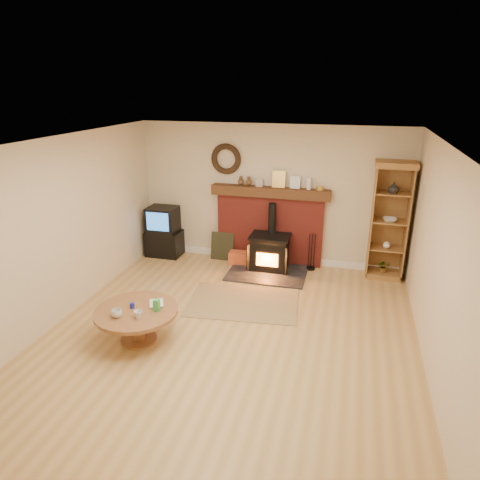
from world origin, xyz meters
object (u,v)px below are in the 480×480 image
(tv_unit, at_px, (164,232))
(curio_cabinet, at_px, (389,221))
(wood_stove, at_px, (269,254))
(coffee_table, at_px, (137,316))

(tv_unit, height_order, curio_cabinet, curio_cabinet)
(wood_stove, relative_size, curio_cabinet, 0.68)
(coffee_table, bearing_deg, curio_cabinet, 42.71)
(wood_stove, xyz_separation_m, coffee_table, (-1.24, -2.73, 0.05))
(tv_unit, xyz_separation_m, curio_cabinet, (4.21, 0.09, 0.56))
(wood_stove, relative_size, tv_unit, 1.41)
(wood_stove, height_order, tv_unit, wood_stove)
(wood_stove, relative_size, coffee_table, 1.27)
(wood_stove, bearing_deg, tv_unit, 174.79)
(curio_cabinet, bearing_deg, wood_stove, -171.92)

